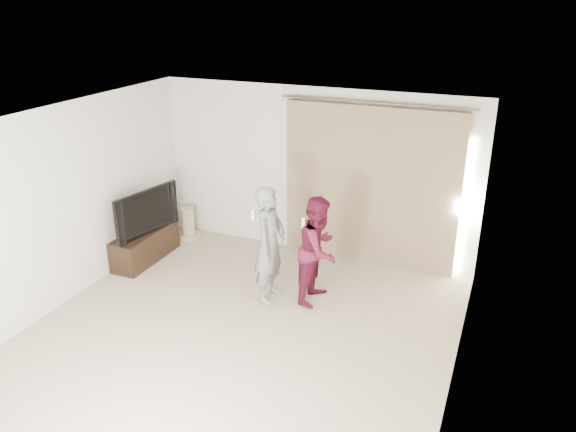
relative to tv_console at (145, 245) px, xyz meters
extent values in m
plane|color=tan|center=(2.27, -1.43, -0.24)|extent=(5.50, 5.50, 0.00)
cube|color=silver|center=(2.27, 1.32, 1.06)|extent=(5.00, 0.04, 2.60)
cube|color=silver|center=(-0.23, -1.43, 1.06)|extent=(0.04, 5.50, 2.60)
cube|color=white|center=(-0.22, -1.03, 0.96)|extent=(0.02, 0.08, 0.12)
cube|color=white|center=(-0.22, -2.33, 0.06)|extent=(0.02, 0.08, 0.12)
cube|color=silver|center=(2.27, -1.43, 2.36)|extent=(5.00, 5.50, 0.01)
cube|color=#8F7757|center=(3.17, 1.25, 0.96)|extent=(2.60, 0.10, 2.40)
cylinder|color=brown|center=(3.17, 1.25, 2.20)|extent=(2.80, 0.03, 0.03)
cube|color=white|center=(4.53, 1.29, 0.81)|extent=(0.08, 0.04, 2.00)
cube|color=black|center=(0.00, 0.00, 0.00)|extent=(0.43, 1.23, 0.47)
imported|color=black|center=(0.00, 0.00, 0.58)|extent=(0.38, 1.20, 0.69)
cylinder|color=tan|center=(0.17, 0.97, -0.20)|extent=(0.40, 0.40, 0.07)
cylinder|color=tan|center=(0.17, 0.97, 0.06)|extent=(0.22, 0.22, 0.46)
imported|color=slate|center=(2.26, -0.34, 0.56)|extent=(0.39, 0.59, 1.60)
cube|color=white|center=(2.08, -0.44, 0.99)|extent=(0.04, 0.04, 0.14)
cube|color=white|center=(2.08, -0.22, 0.88)|extent=(0.05, 0.05, 0.09)
imported|color=#561228|center=(2.86, -0.10, 0.50)|extent=(0.61, 0.75, 1.46)
cube|color=white|center=(2.68, -0.20, 0.89)|extent=(0.04, 0.04, 0.14)
cube|color=white|center=(2.68, 0.02, 0.79)|extent=(0.05, 0.05, 0.09)
camera|label=1|loc=(5.03, -6.40, 3.66)|focal=35.00mm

